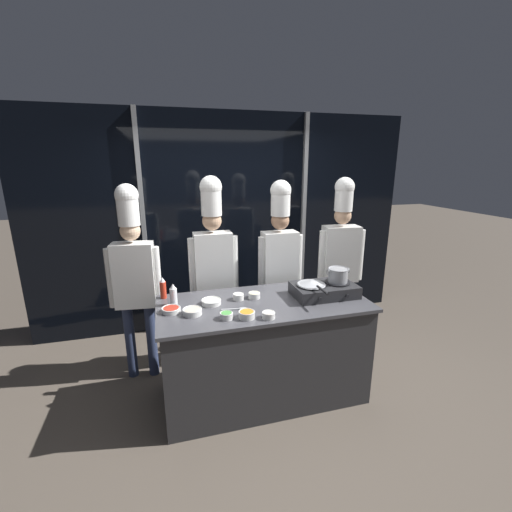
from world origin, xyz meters
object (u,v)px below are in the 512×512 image
Objects in this scene: prep_bowl_rice at (238,296)px; chef_pastry at (340,251)px; prep_bowl_onion at (269,315)px; serving_spoon_slotted at (239,309)px; prep_bowl_scallions at (226,315)px; chef_line at (280,256)px; stock_pot at (338,275)px; prep_bowl_bean_sprouts at (211,302)px; prep_bowl_noodles at (254,295)px; prep_bowl_chili_flakes at (171,310)px; frying_pan at (312,283)px; squeeze_bottle_chili at (163,288)px; portable_stove at (324,290)px; chef_sous at (213,258)px; chef_head at (134,269)px; prep_bowl_chicken at (192,311)px; squeeze_bottle_clear at (173,295)px; prep_bowl_carrots at (247,314)px.

prep_bowl_rice is 0.05× the size of chef_pastry.
prep_bowl_onion is at bearing -71.25° from prep_bowl_rice.
prep_bowl_scallions is at bearing -132.95° from serving_spoon_slotted.
stock_pot is at bearing 118.31° from chef_line.
serving_spoon_slotted is (0.20, -0.17, -0.02)m from prep_bowl_bean_sprouts.
stock_pot is 0.11× the size of chef_pastry.
prep_bowl_noodles is 0.74m from prep_bowl_chili_flakes.
frying_pan is 2.27× the size of squeeze_bottle_chili.
portable_stove is 0.18m from stock_pot.
chef_sous is at bearing 8.70° from chef_pastry.
frying_pan is 2.64× the size of prep_bowl_bean_sprouts.
chef_head is at bearing 140.24° from prep_bowl_bean_sprouts.
prep_bowl_chili_flakes is 0.55m from serving_spoon_slotted.
chef_head is (-0.25, 0.28, 0.11)m from squeeze_bottle_chili.
prep_bowl_chicken is at bearing -175.80° from frying_pan.
prep_bowl_bean_sprouts is (-0.07, 0.31, -0.01)m from prep_bowl_scallions.
prep_bowl_rice is (0.56, -0.03, -0.06)m from squeeze_bottle_clear.
chef_pastry is (1.49, 0.94, 0.18)m from prep_bowl_scallions.
prep_bowl_noodles and prep_bowl_onion have the same top height.
chef_sous is at bearing 68.72° from prep_bowl_chicken.
chef_line is at bearing 50.77° from prep_bowl_noodles.
serving_spoon_slotted is at bearing -132.35° from prep_bowl_noodles.
prep_bowl_carrots is 0.07× the size of chef_head.
prep_bowl_chicken is 1.58× the size of prep_bowl_rice.
serving_spoon_slotted is 0.11× the size of chef_head.
squeeze_bottle_chili is 1.02× the size of squeeze_bottle_clear.
chef_pastry is at bearing 16.64° from squeeze_bottle_clear.
prep_bowl_chili_flakes is 0.35m from prep_bowl_bean_sprouts.
prep_bowl_onion is 0.47× the size of serving_spoon_slotted.
serving_spoon_slotted is at bearing -24.73° from squeeze_bottle_clear.
stock_pot is 0.84m from prep_bowl_onion.
squeeze_bottle_chili is 1.86× the size of prep_bowl_noodles.
stock_pot is 1.23× the size of prep_bowl_bean_sprouts.
stock_pot is 2.02× the size of prep_bowl_onion.
prep_bowl_onion is (-0.50, -0.31, -0.11)m from frying_pan.
prep_bowl_noodles reaches higher than prep_bowl_chicken.
prep_bowl_chili_flakes is 0.08× the size of chef_head.
portable_stove is 1.34m from squeeze_bottle_clear.
prep_bowl_noodles is 0.47m from prep_bowl_scallions.
chef_line is (1.20, 0.29, 0.14)m from squeeze_bottle_chili.
squeeze_bottle_chili is 0.62m from chef_sous.
prep_bowl_bean_sprouts is at bearing 33.17° from chef_line.
stock_pot is 0.71m from chef_line.
prep_bowl_bean_sprouts is (-0.25, -0.04, -0.01)m from prep_bowl_rice.
stock_pot is at bearing 5.59° from serving_spoon_slotted.
chef_pastry is (0.68, 0.71, 0.07)m from frying_pan.
squeeze_bottle_chili reaches higher than prep_bowl_onion.
prep_bowl_scallions is 0.92m from chef_sous.
prep_bowl_scallions is 0.05× the size of chef_sous.
chef_sous is (0.42, 0.52, 0.16)m from squeeze_bottle_clear.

